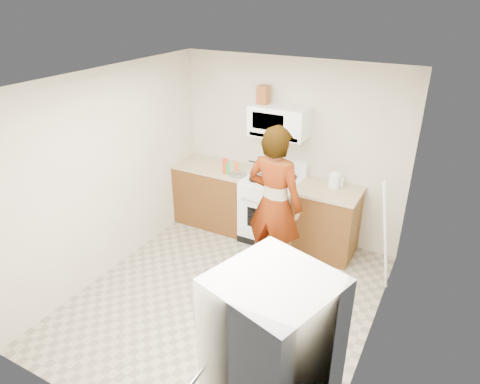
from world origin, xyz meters
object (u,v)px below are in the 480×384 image
Objects in this scene: person at (275,204)px; saucepan at (264,167)px; microwave at (279,121)px; kettle at (335,181)px; gas_range at (272,207)px; fridge at (271,379)px.

person is 8.62× the size of saucepan.
kettle is (0.81, -0.01, -0.67)m from microwave.
gas_range is at bearing -90.00° from microwave.
microwave is (0.00, 0.13, 1.21)m from gas_range.
microwave is 3.46m from fridge.
microwave is 0.45× the size of fridge.
gas_range is 6.18× the size of kettle.
gas_range is at bearing -59.56° from person.
kettle is (-0.50, 3.08, 0.18)m from fridge.
gas_range is 0.66× the size of fridge.
kettle is at bearing 116.40° from fridge.
kettle reaches higher than saucepan.
microwave is at bearing -3.57° from saucepan.
microwave is 1.21m from person.
person is (0.36, -0.77, 0.49)m from gas_range.
microwave reaches higher than fridge.
microwave reaches higher than kettle.
person is at bearing -68.03° from microwave.
fridge is at bearing -66.04° from gas_range.
microwave is at bearing 130.17° from fridge.
fridge is 9.29× the size of kettle.
gas_range is 0.98m from kettle.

